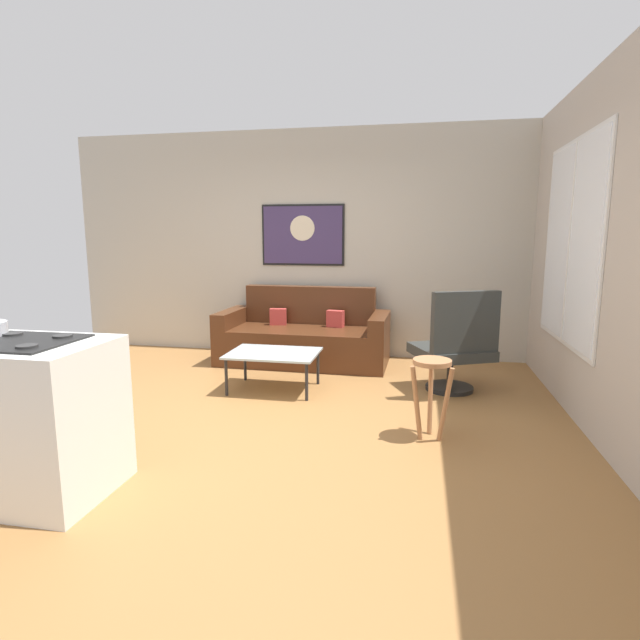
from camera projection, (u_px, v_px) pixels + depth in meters
ground at (256, 421)px, 4.23m from camera, size 6.40×6.40×0.04m
back_wall at (314, 244)px, 6.34m from camera, size 6.40×0.05×2.80m
right_wall at (599, 251)px, 3.79m from camera, size 0.05×6.40×2.80m
couch at (304, 338)px, 6.06m from camera, size 2.01×0.91×0.89m
coffee_table at (274, 355)px, 4.96m from camera, size 0.87×0.64×0.38m
armchair at (456, 345)px, 4.84m from camera, size 0.87×0.85×1.01m
bar_stool at (432, 379)px, 3.75m from camera, size 0.33×0.32×0.61m
wall_painting at (303, 235)px, 6.30m from camera, size 1.05×0.03×0.76m
window at (571, 243)px, 4.37m from camera, size 0.03×1.66×1.77m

